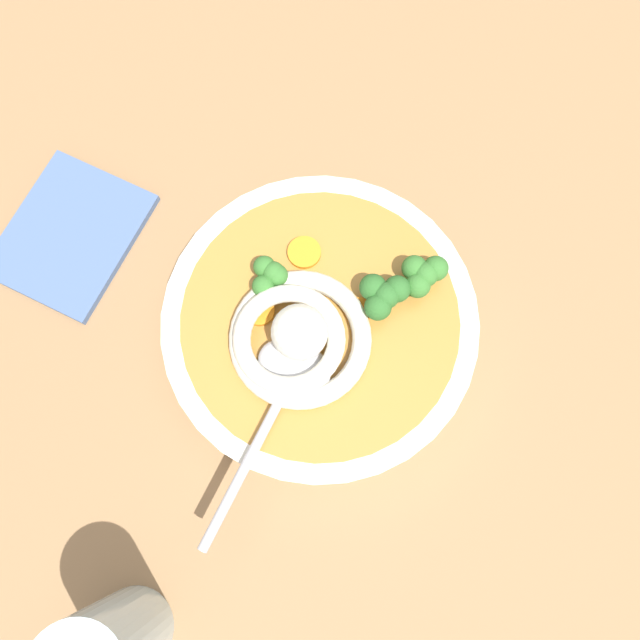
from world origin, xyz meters
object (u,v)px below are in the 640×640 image
at_px(noodle_pile, 297,337).
at_px(soup_spoon, 286,383).
at_px(soup_bowl, 320,327).
at_px(folded_napkin, 71,235).

xyz_separation_m(noodle_pile, soup_spoon, (0.03, 0.01, -0.01)).
height_order(soup_bowl, soup_spoon, soup_spoon).
xyz_separation_m(noodle_pile, folded_napkin, (0.03, -0.24, -0.06)).
bearing_deg(soup_bowl, noodle_pile, -8.81).
bearing_deg(folded_napkin, soup_bowl, 103.75).
bearing_deg(noodle_pile, folded_napkin, -81.87).
relative_size(soup_bowl, folded_napkin, 1.91).
bearing_deg(folded_napkin, soup_spoon, 90.11).
xyz_separation_m(soup_bowl, soup_spoon, (0.06, 0.01, 0.03)).
distance_m(soup_bowl, soup_spoon, 0.07).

